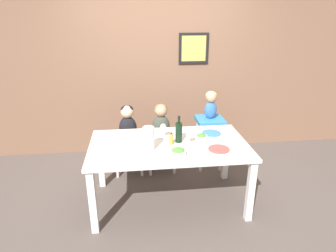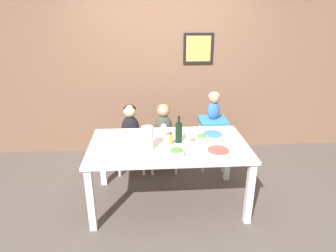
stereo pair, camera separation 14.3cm
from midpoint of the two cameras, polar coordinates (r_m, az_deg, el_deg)
ground_plane at (r=3.65m, az=-1.02°, el=-14.05°), size 14.00×14.00×0.00m
wall_back at (r=4.53m, az=-3.06°, el=11.59°), size 10.00×0.09×2.70m
dining_table at (r=3.31m, az=-1.09°, el=-4.79°), size 1.72×0.98×0.74m
chair_far_left at (r=4.12m, az=-8.47°, el=-3.62°), size 0.43×0.43×0.46m
chair_far_center at (r=4.13m, az=-2.31°, el=-3.35°), size 0.43×0.43×0.46m
chair_right_highchair at (r=4.15m, az=6.94°, el=-0.50°), size 0.37×0.37×0.73m
person_child_left at (r=3.99m, az=-8.73°, el=0.79°), size 0.24×0.17×0.49m
person_child_center at (r=4.00m, az=-2.38°, el=1.05°), size 0.24×0.17×0.49m
person_baby_right at (r=4.03m, az=7.17°, el=4.53°), size 0.17×0.16×0.38m
wine_bottle at (r=3.28m, az=0.82°, el=-1.13°), size 0.08×0.08×0.30m
paper_towel_roll at (r=3.09m, az=-5.05°, el=-2.45°), size 0.12×0.12×0.26m
wine_glass_near at (r=3.21m, az=2.75°, el=-1.52°), size 0.07×0.07×0.17m
wine_glass_far at (r=3.38m, az=-2.13°, el=-0.35°), size 0.07×0.07×0.17m
salad_bowl_large at (r=3.00m, az=0.54°, el=-5.02°), size 0.16×0.16×0.08m
salad_bowl_small at (r=3.35m, az=5.12°, el=-2.19°), size 0.13×0.13×0.08m
dinner_plate_front_left at (r=3.09m, az=-11.24°, el=-5.33°), size 0.22×0.22×0.01m
dinner_plate_back_left at (r=3.54m, az=-9.62°, el=-1.69°), size 0.22×0.22×0.01m
dinner_plate_back_right at (r=3.57m, az=7.13°, el=-1.37°), size 0.22×0.22×0.01m
dinner_plate_front_right at (r=3.17m, az=8.40°, el=-4.38°), size 0.22×0.22×0.01m
condiment_bottle_hot_sauce at (r=3.24m, az=-0.65°, el=-2.40°), size 0.04×0.04×0.14m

